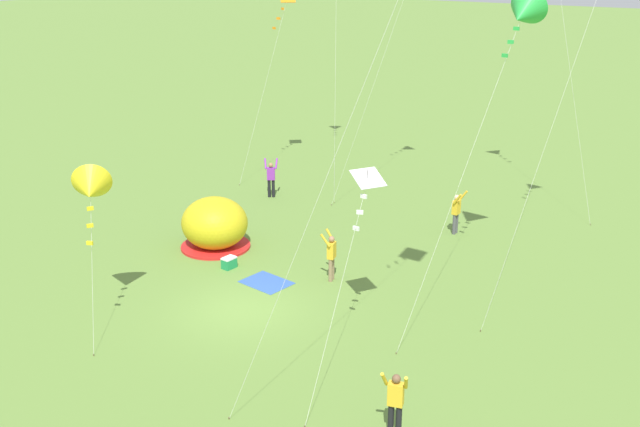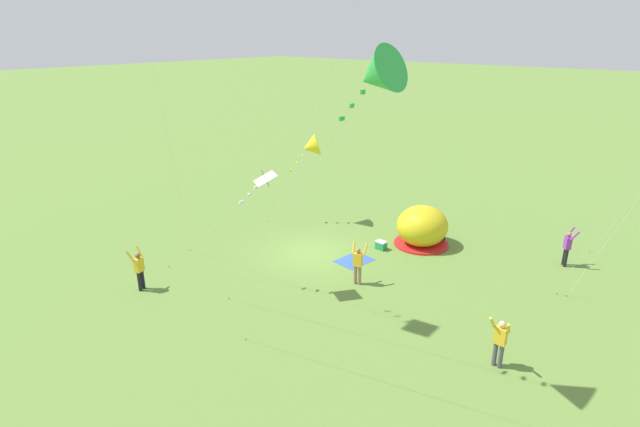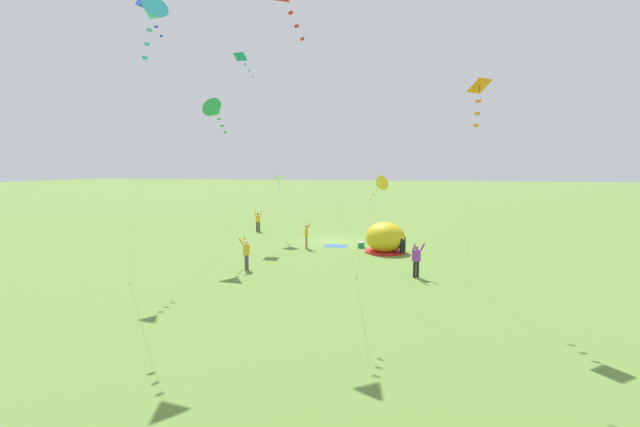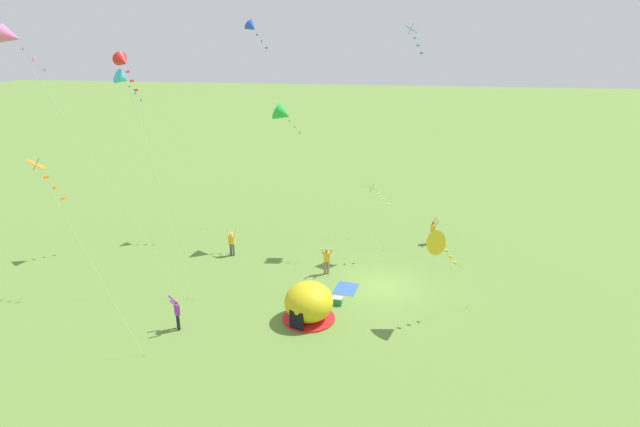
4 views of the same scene
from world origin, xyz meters
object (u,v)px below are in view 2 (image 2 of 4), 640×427
object	(u,v)px
person_near_tent	(139,269)
kite_green	(376,75)
kite_white	(261,183)
person_arms_raised	(500,341)
kite_yellow	(310,147)
person_watching_sky	(567,246)
popup_tent	(422,227)
cooler_box	(381,245)
person_flying_kite	(358,263)

from	to	relation	value
person_near_tent	kite_green	size ratio (longest dim) A/B	0.18
person_near_tent	kite_white	world-z (taller)	kite_white
person_arms_raised	kite_yellow	world-z (taller)	kite_yellow
person_watching_sky	kite_white	bearing A→B (deg)	-40.31
kite_yellow	kite_white	xyz separation A→B (m)	(7.54, 3.95, 0.38)
popup_tent	kite_white	bearing A→B (deg)	-17.48
popup_tent	cooler_box	size ratio (longest dim) A/B	5.05
kite_white	person_flying_kite	bearing A→B (deg)	138.00
popup_tent	person_near_tent	xyz separation A→B (m)	(12.05, -6.82, 0.00)
person_watching_sky	person_flying_kite	size ratio (longest dim) A/B	1.00
cooler_box	popup_tent	bearing A→B (deg)	145.17
popup_tent	kite_green	size ratio (longest dim) A/B	0.27
popup_tent	person_flying_kite	size ratio (longest dim) A/B	1.49
popup_tent	kite_yellow	bearing A→B (deg)	-80.54
person_arms_raised	kite_green	world-z (taller)	kite_green
popup_tent	kite_white	distance (m)	9.83
person_watching_sky	kite_green	world-z (taller)	kite_green
kite_yellow	cooler_box	bearing A→B (deg)	82.26
person_arms_raised	kite_white	size ratio (longest dim) A/B	0.32
cooler_box	kite_white	size ratio (longest dim) A/B	0.09
person_watching_sky	kite_green	bearing A→B (deg)	-11.38
popup_tent	kite_yellow	distance (m)	7.58
person_near_tent	person_arms_raised	world-z (taller)	same
cooler_box	person_flying_kite	world-z (taller)	person_flying_kite
person_watching_sky	person_near_tent	distance (m)	19.45
popup_tent	person_arms_raised	bearing A→B (deg)	43.38
person_arms_raised	kite_white	distance (m)	10.46
cooler_box	kite_green	size ratio (longest dim) A/B	0.05
person_arms_raised	person_near_tent	bearing A→B (deg)	-71.09
kite_green	kite_white	distance (m)	8.29
person_arms_raised	kite_yellow	xyz separation A→B (m)	(-6.23, -13.61, 3.42)
cooler_box	person_watching_sky	size ratio (longest dim) A/B	0.29
person_watching_sky	kite_white	distance (m)	14.68
cooler_box	kite_yellow	xyz separation A→B (m)	(-0.73, -5.39, 4.20)
person_flying_kite	kite_yellow	bearing A→B (deg)	-124.21
person_flying_kite	kite_white	xyz separation A→B (m)	(3.01, -2.71, 3.80)
popup_tent	person_flying_kite	bearing A→B (deg)	-0.12
cooler_box	person_flying_kite	xyz separation A→B (m)	(3.79, 1.27, 0.78)
kite_green	person_flying_kite	bearing A→B (deg)	-141.66
cooler_box	person_near_tent	world-z (taller)	person_near_tent
kite_green	kite_yellow	world-z (taller)	kite_green
person_watching_sky	person_arms_raised	bearing A→B (deg)	2.93
popup_tent	kite_yellow	xyz separation A→B (m)	(1.11, -6.67, 3.43)
person_flying_kite	kite_yellow	xyz separation A→B (m)	(-4.53, -6.66, 3.42)
person_watching_sky	person_near_tent	xyz separation A→B (m)	(14.22, -13.27, -0.00)
person_near_tent	kite_white	distance (m)	6.55
cooler_box	kite_white	distance (m)	8.33
popup_tent	person_flying_kite	distance (m)	5.64
kite_white	kite_yellow	bearing A→B (deg)	-152.36
person_near_tent	person_flying_kite	size ratio (longest dim) A/B	1.00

